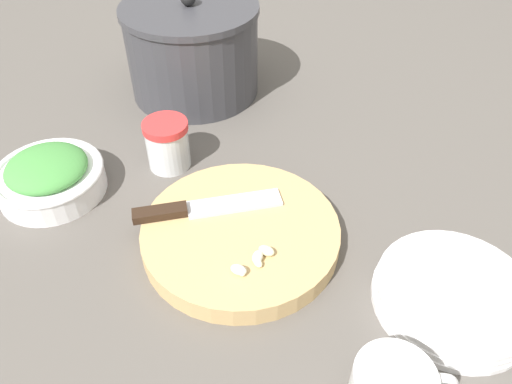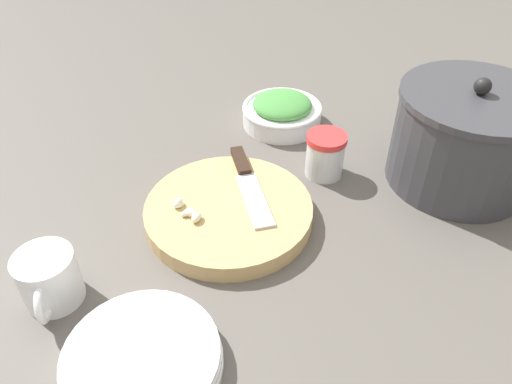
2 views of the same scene
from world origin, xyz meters
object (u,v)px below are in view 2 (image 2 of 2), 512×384
at_px(coffee_mug, 49,279).
at_px(cutting_board, 229,212).
at_px(garlic_cloves, 187,210).
at_px(herb_bowl, 282,111).
at_px(spice_jar, 325,155).
at_px(chef_knife, 248,180).
at_px(stock_pot, 466,139).
at_px(plate_stack, 142,360).

bearing_deg(coffee_mug, cutting_board, 170.38).
height_order(garlic_cloves, herb_bowl, herb_bowl).
bearing_deg(spice_jar, garlic_cloves, -12.48).
bearing_deg(chef_knife, stock_pot, 173.64).
distance_m(garlic_cloves, stock_pot, 0.50).
relative_size(garlic_cloves, plate_stack, 0.34).
bearing_deg(herb_bowl, plate_stack, 26.93).
bearing_deg(herb_bowl, spice_jar, 68.10).
height_order(cutting_board, herb_bowl, herb_bowl).
height_order(spice_jar, plate_stack, spice_jar).
xyz_separation_m(cutting_board, plate_stack, (0.26, 0.13, -0.00)).
distance_m(chef_knife, stock_pot, 0.39).
bearing_deg(stock_pot, chef_knife, -36.64).
relative_size(garlic_cloves, coffee_mug, 0.66).
relative_size(coffee_mug, stock_pot, 0.40).
relative_size(chef_knife, spice_jar, 2.38).
xyz_separation_m(coffee_mug, plate_stack, (-0.03, 0.18, -0.03)).
height_order(coffee_mug, plate_stack, coffee_mug).
bearing_deg(spice_jar, chef_knife, -18.91).
bearing_deg(garlic_cloves, chef_knife, 175.46).
xyz_separation_m(garlic_cloves, herb_bowl, (-0.34, -0.11, -0.01)).
xyz_separation_m(cutting_board, chef_knife, (-0.06, -0.02, 0.02)).
height_order(garlic_cloves, coffee_mug, coffee_mug).
bearing_deg(spice_jar, cutting_board, -7.58).
bearing_deg(chef_knife, plate_stack, 55.26).
bearing_deg(chef_knife, spice_jar, -168.63).
bearing_deg(herb_bowl, chef_knife, 29.71).
distance_m(herb_bowl, stock_pot, 0.37).
bearing_deg(plate_stack, chef_knife, -155.02).
bearing_deg(spice_jar, herb_bowl, -111.90).
relative_size(spice_jar, coffee_mug, 0.81).
distance_m(cutting_board, spice_jar, 0.21).
distance_m(garlic_cloves, herb_bowl, 0.36).
distance_m(cutting_board, garlic_cloves, 0.07).
bearing_deg(coffee_mug, chef_knife, 175.70).
bearing_deg(plate_stack, coffee_mug, -80.96).
xyz_separation_m(cutting_board, coffee_mug, (0.29, -0.05, 0.02)).
bearing_deg(chef_knife, cutting_board, 49.21).
height_order(spice_jar, coffee_mug, spice_jar).
relative_size(chef_knife, herb_bowl, 1.18).
distance_m(herb_bowl, spice_jar, 0.19).
relative_size(cutting_board, herb_bowl, 1.65).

